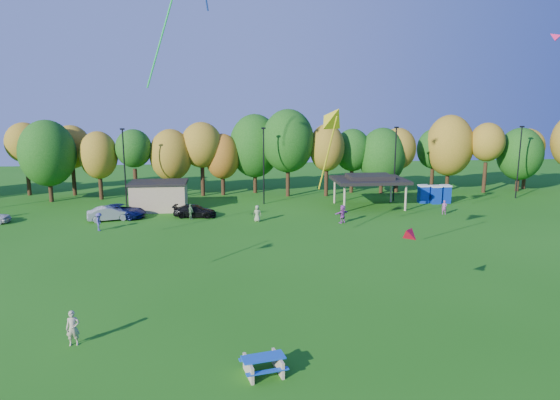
{
  "coord_description": "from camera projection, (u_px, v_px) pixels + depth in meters",
  "views": [
    {
      "loc": [
        -2.52,
        -18.35,
        12.15
      ],
      "look_at": [
        0.18,
        6.0,
        7.26
      ],
      "focal_mm": 32.0,
      "sensor_mm": 36.0,
      "label": 1
    }
  ],
  "objects": [
    {
      "name": "tree_line",
      "position": [
        237.0,
        150.0,
        63.63
      ],
      "size": [
        93.57,
        10.55,
        11.15
      ],
      "color": "black",
      "rests_on": "ground"
    },
    {
      "name": "lamp_posts",
      "position": [
        264.0,
        163.0,
        58.78
      ],
      "size": [
        64.5,
        0.25,
        9.09
      ],
      "color": "black",
      "rests_on": "ground"
    },
    {
      "name": "utility_building",
      "position": [
        159.0,
        196.0,
        56.17
      ],
      "size": [
        6.3,
        4.3,
        3.25
      ],
      "color": "tan",
      "rests_on": "ground"
    },
    {
      "name": "pavilion",
      "position": [
        369.0,
        179.0,
        57.47
      ],
      "size": [
        8.2,
        6.2,
        3.77
      ],
      "color": "tan",
      "rests_on": "ground"
    },
    {
      "name": "porta_potties",
      "position": [
        435.0,
        194.0,
        60.04
      ],
      "size": [
        3.75,
        1.71,
        2.18
      ],
      "color": "#0C2F9E",
      "rests_on": "ground"
    },
    {
      "name": "picnic_table",
      "position": [
        263.0,
        364.0,
        22.49
      ],
      "size": [
        2.22,
        1.96,
        0.84
      ],
      "rotation": [
        0.0,
        0.0,
        0.2
      ],
      "color": "tan",
      "rests_on": "ground"
    },
    {
      "name": "kite_flyer",
      "position": [
        73.0,
        328.0,
        25.06
      ],
      "size": [
        0.72,
        0.52,
        1.83
      ],
      "primitive_type": "imported",
      "rotation": [
        0.0,
        0.0,
        0.13
      ],
      "color": "tan",
      "rests_on": "ground"
    },
    {
      "name": "car_b",
      "position": [
        110.0,
        214.0,
        51.31
      ],
      "size": [
        4.69,
        2.66,
        1.46
      ],
      "primitive_type": "imported",
      "rotation": [
        0.0,
        0.0,
        1.84
      ],
      "color": "#96969B",
      "rests_on": "ground"
    },
    {
      "name": "car_c",
      "position": [
        121.0,
        211.0,
        52.46
      ],
      "size": [
        5.69,
        3.85,
        1.45
      ],
      "primitive_type": "imported",
      "rotation": [
        0.0,
        0.0,
        1.27
      ],
      "color": "#0C1249",
      "rests_on": "ground"
    },
    {
      "name": "car_d",
      "position": [
        195.0,
        211.0,
        52.88
      ],
      "size": [
        4.73,
        2.45,
        1.31
      ],
      "primitive_type": "imported",
      "rotation": [
        0.0,
        0.0,
        1.43
      ],
      "color": "black",
      "rests_on": "ground"
    },
    {
      "name": "far_person_1",
      "position": [
        257.0,
        213.0,
        50.81
      ],
      "size": [
        0.96,
        0.79,
        1.7
      ],
      "primitive_type": "imported",
      "rotation": [
        0.0,
        0.0,
        2.81
      ],
      "color": "#8B9B6A",
      "rests_on": "ground"
    },
    {
      "name": "far_person_2",
      "position": [
        444.0,
        207.0,
        54.09
      ],
      "size": [
        0.64,
        0.51,
        1.54
      ],
      "primitive_type": "imported",
      "rotation": [
        0.0,
        0.0,
        5.99
      ],
      "color": "#A04B8C",
      "rests_on": "ground"
    },
    {
      "name": "far_person_3",
      "position": [
        191.0,
        212.0,
        51.79
      ],
      "size": [
        0.89,
        1.02,
        1.65
      ],
      "primitive_type": "imported",
      "rotation": [
        0.0,
        0.0,
        2.2
      ],
      "color": "#517E4D",
      "rests_on": "ground"
    },
    {
      "name": "far_person_4",
      "position": [
        342.0,
        214.0,
        50.28
      ],
      "size": [
        1.74,
        1.35,
        1.84
      ],
      "primitive_type": "imported",
      "rotation": [
        0.0,
        0.0,
        3.69
      ],
      "color": "#AA48AD",
      "rests_on": "ground"
    },
    {
      "name": "far_person_5",
      "position": [
        99.0,
        222.0,
        47.26
      ],
      "size": [
        0.76,
        1.18,
        1.73
      ],
      "primitive_type": "imported",
      "rotation": [
        0.0,
        0.0,
        1.68
      ],
      "color": "#4A4496",
      "rests_on": "ground"
    },
    {
      "name": "kite_5",
      "position": [
        554.0,
        36.0,
        45.24
      ],
      "size": [
        1.48,
        1.43,
        1.19
      ],
      "color": "#EA1B53"
    },
    {
      "name": "kite_7",
      "position": [
        408.0,
        233.0,
        27.43
      ],
      "size": [
        1.45,
        1.49,
        1.2
      ],
      "color": "red"
    },
    {
      "name": "kite_9",
      "position": [
        334.0,
        117.0,
        32.01
      ],
      "size": [
        2.38,
        3.51,
        5.69
      ],
      "color": "gold"
    }
  ]
}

